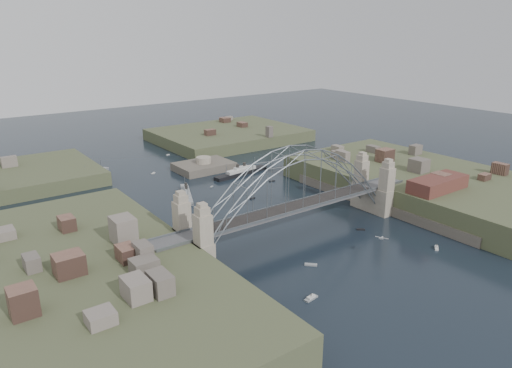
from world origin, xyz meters
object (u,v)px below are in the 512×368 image
at_px(bridge, 296,193).
at_px(naval_cruiser_near, 187,194).
at_px(naval_cruiser_far, 94,174).
at_px(fort_island, 204,171).
at_px(ocean_liner, 241,172).
at_px(wharf_shed, 438,184).

xyz_separation_m(bridge, naval_cruiser_near, (-8.83, 45.87, -11.41)).
height_order(bridge, naval_cruiser_far, bridge).
xyz_separation_m(fort_island, naval_cruiser_near, (-20.83, -24.13, 1.25)).
bearing_deg(fort_island, ocean_liner, -59.20).
height_order(naval_cruiser_near, naval_cruiser_far, naval_cruiser_near).
height_order(naval_cruiser_near, ocean_liner, ocean_liner).
xyz_separation_m(naval_cruiser_near, ocean_liner, (29.31, 9.91, 0.04)).
bearing_deg(ocean_liner, bridge, -110.16).
height_order(bridge, naval_cruiser_near, bridge).
xyz_separation_m(bridge, naval_cruiser_far, (-26.57, 87.99, -11.43)).
bearing_deg(naval_cruiser_near, naval_cruiser_far, 112.83).
bearing_deg(naval_cruiser_near, bridge, -79.10).
relative_size(fort_island, ocean_liner, 0.87).
relative_size(fort_island, naval_cruiser_near, 1.15).
bearing_deg(bridge, naval_cruiser_near, 100.90).
bearing_deg(naval_cruiser_near, ocean_liner, 18.68).
bearing_deg(wharf_shed, naval_cruiser_near, 131.43).
relative_size(fort_island, wharf_shed, 1.10).
bearing_deg(ocean_liner, wharf_shed, -71.37).
bearing_deg(ocean_liner, fort_island, 120.80).
height_order(wharf_shed, naval_cruiser_far, wharf_shed).
relative_size(naval_cruiser_near, ocean_liner, 0.76).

